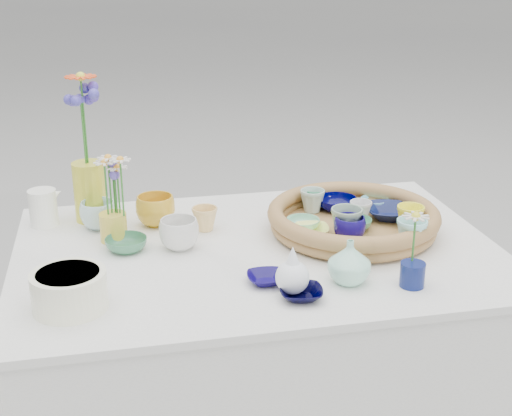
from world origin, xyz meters
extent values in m
imported|color=#00003F|center=(0.28, 0.18, 0.80)|extent=(0.14, 0.14, 0.04)
imported|color=#0C1441|center=(0.41, 0.09, 0.80)|extent=(0.17, 0.17, 0.03)
imported|color=#FFF930|center=(0.42, -0.01, 0.82)|extent=(0.09, 0.09, 0.07)
imported|color=#4EA174|center=(0.28, 0.03, 0.80)|extent=(0.10, 0.10, 0.03)
imported|color=#85A38C|center=(0.24, -0.01, 0.82)|extent=(0.11, 0.11, 0.08)
imported|color=#8CD7B3|center=(0.14, 0.06, 0.80)|extent=(0.11, 0.11, 0.03)
imported|color=#ADC7B9|center=(0.20, 0.18, 0.82)|extent=(0.09, 0.09, 0.07)
imported|color=silver|center=(0.31, 0.08, 0.81)|extent=(0.07, 0.07, 0.06)
imported|color=#8BE6FE|center=(0.39, 0.18, 0.80)|extent=(0.10, 0.10, 0.03)
imported|color=#130A67|center=(0.24, -0.04, 0.82)|extent=(0.09, 0.09, 0.07)
imported|color=#FCFF75|center=(0.15, 0.02, 0.79)|extent=(0.11, 0.11, 0.02)
imported|color=#9FEEEB|center=(0.38, -0.11, 0.82)|extent=(0.10, 0.10, 0.07)
imported|color=#3B9663|center=(0.22, 0.22, 0.81)|extent=(0.06, 0.06, 0.05)
imported|color=gold|center=(-0.25, 0.22, 0.81)|extent=(0.12, 0.12, 0.09)
imported|color=#ECC274|center=(-0.12, 0.15, 0.80)|extent=(0.09, 0.09, 0.07)
imported|color=#397752|center=(-0.34, 0.06, 0.78)|extent=(0.12, 0.12, 0.03)
imported|color=silver|center=(-0.20, 0.04, 0.81)|extent=(0.12, 0.12, 0.08)
imported|color=#0D054B|center=(-0.02, -0.20, 0.78)|extent=(0.09, 0.09, 0.02)
imported|color=silver|center=(-0.41, 0.23, 0.80)|extent=(0.13, 0.13, 0.08)
imported|color=black|center=(0.04, -0.30, 0.78)|extent=(0.11, 0.11, 0.02)
imported|color=#A7ECCE|center=(0.17, -0.24, 0.82)|extent=(0.12, 0.12, 0.11)
cylinder|color=navy|center=(0.31, -0.29, 0.79)|extent=(0.07, 0.07, 0.06)
cylinder|color=gold|center=(-0.43, 0.30, 0.85)|extent=(0.10, 0.10, 0.17)
cylinder|color=gold|center=(-0.37, 0.13, 0.80)|extent=(0.08, 0.08, 0.08)
camera|label=1|loc=(-0.36, -1.68, 1.52)|focal=50.00mm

